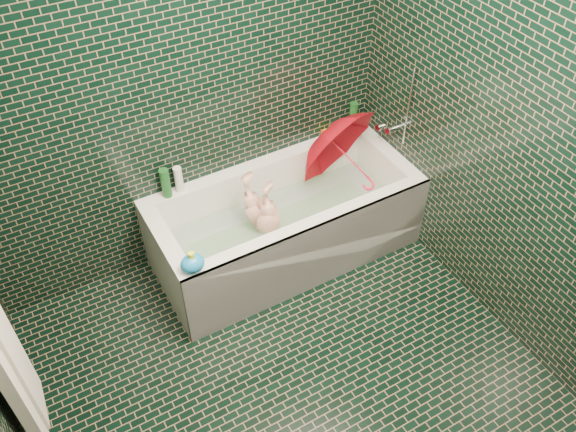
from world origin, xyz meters
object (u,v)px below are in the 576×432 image
child (267,226)px  rubber_duck (327,132)px  bath_toy (193,263)px  bathtub (286,231)px  umbrella (348,158)px

child → rubber_duck: rubber_duck is taller
rubber_duck → bath_toy: size_ratio=0.68×
bathtub → bath_toy: 0.90m
bath_toy → bathtub: bearing=41.3°
bathtub → rubber_duck: (0.53, 0.36, 0.38)m
bathtub → rubber_duck: 0.74m
umbrella → bath_toy: (-1.23, -0.33, -0.01)m
child → bath_toy: (-0.62, -0.32, 0.30)m
bathtub → child: bathtub is taller
child → bathtub: bearing=63.8°
bathtub → bath_toy: bath_toy is taller
child → bath_toy: bath_toy is taller
umbrella → bath_toy: size_ratio=3.58×
child → bath_toy: bearing=-82.5°
child → umbrella: (0.61, 0.01, 0.31)m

